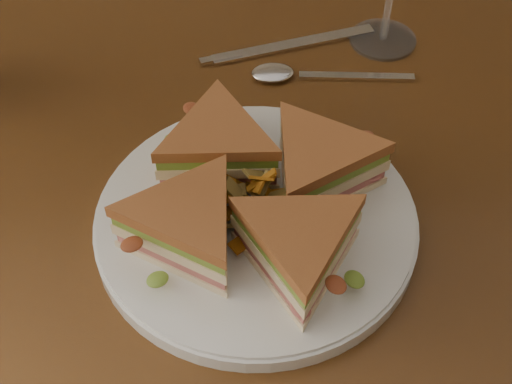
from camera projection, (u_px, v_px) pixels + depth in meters
table at (231, 217)px, 0.80m from camera, size 1.20×0.80×0.75m
plate at (256, 222)px, 0.66m from camera, size 0.30×0.30×0.02m
sandwich_wedges at (256, 196)px, 0.63m from camera, size 0.30×0.30×0.06m
crisps_mound at (256, 199)px, 0.63m from camera, size 0.09×0.09×0.05m
spoon at (293, 74)px, 0.80m from camera, size 0.18×0.04×0.01m
knife at (282, 47)px, 0.84m from camera, size 0.21×0.06×0.00m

